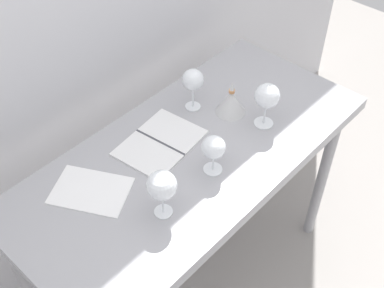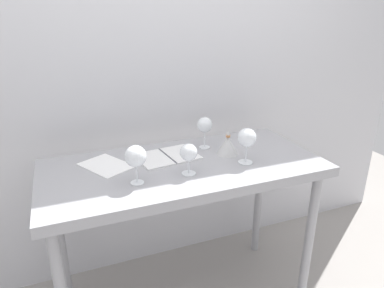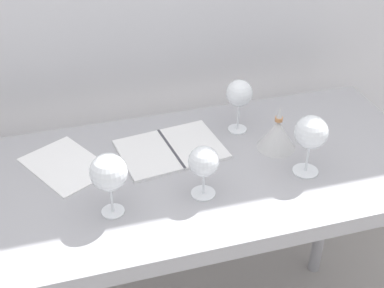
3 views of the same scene
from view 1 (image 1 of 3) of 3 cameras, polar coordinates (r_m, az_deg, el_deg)
name	(u,v)px [view 1 (image 1 of 3)]	position (r m, az deg, el deg)	size (l,w,h in m)	color
ground_plane	(191,279)	(2.52, -0.16, -15.21)	(6.00, 6.00, 0.00)	gray
back_wall	(88,4)	(1.87, -11.80, 15.49)	(3.80, 0.04, 2.60)	silver
steel_counter	(191,170)	(1.88, -0.07, -2.98)	(1.40, 0.65, 0.90)	#9D9DA2
wine_glass_near_center	(214,148)	(1.66, 2.50, -0.49)	(0.08, 0.08, 0.15)	white
wine_glass_near_right	(267,97)	(1.84, 8.60, 5.37)	(0.09, 0.09, 0.18)	white
wine_glass_far_right	(193,81)	(1.90, 0.10, 7.28)	(0.08, 0.08, 0.18)	white
wine_glass_near_left	(162,186)	(1.52, -3.49, -4.87)	(0.10, 0.10, 0.18)	white
open_notebook	(160,143)	(1.83, -3.68, 0.14)	(0.33, 0.26, 0.01)	white
tasting_sheet_upper	(91,190)	(1.70, -11.52, -5.24)	(0.18, 0.25, 0.00)	white
decanter_funnel	(231,102)	(1.93, 4.50, 4.84)	(0.12, 0.12, 0.14)	silver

